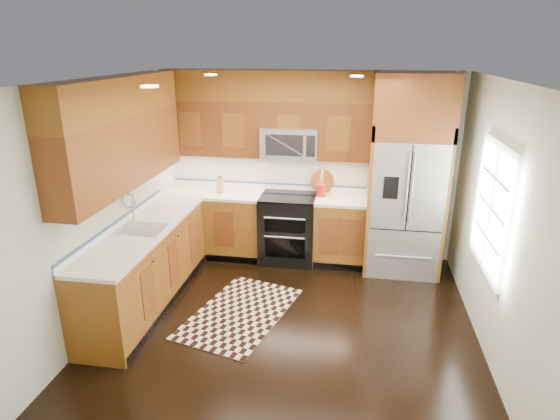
% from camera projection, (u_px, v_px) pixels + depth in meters
% --- Properties ---
extents(ground, '(4.00, 4.00, 0.00)m').
position_uv_depth(ground, '(288.00, 324.00, 5.13)').
color(ground, black).
rests_on(ground, ground).
extents(wall_back, '(4.00, 0.02, 2.60)m').
position_uv_depth(wall_back, '(310.00, 166.00, 6.56)').
color(wall_back, silver).
rests_on(wall_back, ground).
extents(wall_left, '(0.02, 4.00, 2.60)m').
position_uv_depth(wall_left, '(104.00, 203.00, 5.01)').
color(wall_left, silver).
rests_on(wall_left, ground).
extents(wall_right, '(0.02, 4.00, 2.60)m').
position_uv_depth(wall_right, '(499.00, 225.00, 4.39)').
color(wall_right, silver).
rests_on(wall_right, ground).
extents(window, '(0.04, 1.10, 1.30)m').
position_uv_depth(window, '(492.00, 208.00, 4.55)').
color(window, white).
rests_on(window, ground).
extents(base_cabinets, '(2.85, 3.00, 0.90)m').
position_uv_depth(base_cabinets, '(204.00, 247.00, 6.01)').
color(base_cabinets, '#8D5B1B').
rests_on(base_cabinets, ground).
extents(countertop, '(2.86, 3.01, 0.04)m').
position_uv_depth(countertop, '(216.00, 210.00, 5.94)').
color(countertop, beige).
rests_on(countertop, base_cabinets).
extents(upper_cabinets, '(2.85, 3.00, 1.15)m').
position_uv_depth(upper_cabinets, '(208.00, 122.00, 5.65)').
color(upper_cabinets, brown).
rests_on(upper_cabinets, ground).
extents(range, '(0.76, 0.67, 0.95)m').
position_uv_depth(range, '(288.00, 228.00, 6.57)').
color(range, black).
rests_on(range, ground).
extents(microwave, '(0.76, 0.40, 0.42)m').
position_uv_depth(microwave, '(290.00, 143.00, 6.30)').
color(microwave, '#B2B2B7').
rests_on(microwave, ground).
extents(refrigerator, '(0.98, 0.75, 2.60)m').
position_uv_depth(refrigerator, '(407.00, 176.00, 6.02)').
color(refrigerator, '#B2B2B7').
rests_on(refrigerator, ground).
extents(sink_faucet, '(0.54, 0.44, 0.37)m').
position_uv_depth(sink_faucet, '(140.00, 224.00, 5.28)').
color(sink_faucet, '#B2B2B7').
rests_on(sink_faucet, countertop).
extents(rug, '(1.28, 1.72, 0.01)m').
position_uv_depth(rug, '(240.00, 313.00, 5.35)').
color(rug, black).
rests_on(rug, ground).
extents(knife_block, '(0.11, 0.13, 0.24)m').
position_uv_depth(knife_block, '(220.00, 185.00, 6.57)').
color(knife_block, tan).
rests_on(knife_block, countertop).
extents(utensil_crock, '(0.14, 0.14, 0.36)m').
position_uv_depth(utensil_crock, '(321.00, 188.00, 6.38)').
color(utensil_crock, '#9E1D13').
rests_on(utensil_crock, countertop).
extents(cutting_board, '(0.41, 0.41, 0.02)m').
position_uv_depth(cutting_board, '(322.00, 191.00, 6.59)').
color(cutting_board, brown).
rests_on(cutting_board, countertop).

